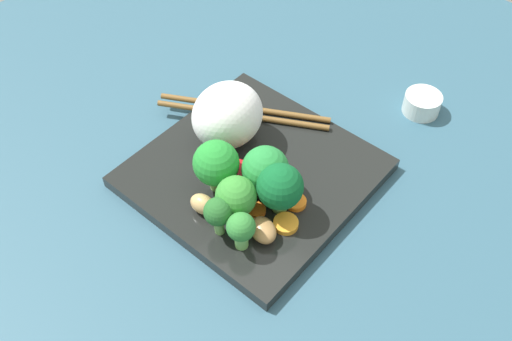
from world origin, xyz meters
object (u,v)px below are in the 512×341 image
object	(u,v)px
square_plate	(253,173)
chopstick_pair	(243,112)
rice_mound	(227,115)
carrot_slice_2	(259,173)
broccoli_floret_0	(218,213)
sauce_cup	(422,104)

from	to	relation	value
square_plate	chopstick_pair	bearing A→B (deg)	49.97
rice_mound	carrot_slice_2	bearing A→B (deg)	-105.15
square_plate	broccoli_floret_0	distance (cm)	10.35
broccoli_floret_0	carrot_slice_2	bearing A→B (deg)	14.07
sauce_cup	rice_mound	bearing A→B (deg)	146.91
square_plate	rice_mound	size ratio (longest dim) A/B	2.81
carrot_slice_2	chopstick_pair	world-z (taller)	chopstick_pair
broccoli_floret_0	sauce_cup	distance (cm)	32.65
rice_mound	sauce_cup	bearing A→B (deg)	-33.09
carrot_slice_2	square_plate	bearing A→B (deg)	79.27
carrot_slice_2	sauce_cup	size ratio (longest dim) A/B	0.44
square_plate	chopstick_pair	distance (cm)	9.42
broccoli_floret_0	rice_mound	bearing A→B (deg)	39.89
chopstick_pair	square_plate	bearing A→B (deg)	109.87
broccoli_floret_0	carrot_slice_2	world-z (taller)	broccoli_floret_0
sauce_cup	broccoli_floret_0	bearing A→B (deg)	170.63
rice_mound	chopstick_pair	bearing A→B (deg)	21.11
square_plate	chopstick_pair	world-z (taller)	chopstick_pair
broccoli_floret_0	carrot_slice_2	xyz separation A→B (cm)	(8.69, 2.18, -3.07)
sauce_cup	carrot_slice_2	bearing A→B (deg)	162.25
broccoli_floret_0	sauce_cup	world-z (taller)	broccoli_floret_0
carrot_slice_2	chopstick_pair	size ratio (longest dim) A/B	0.11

